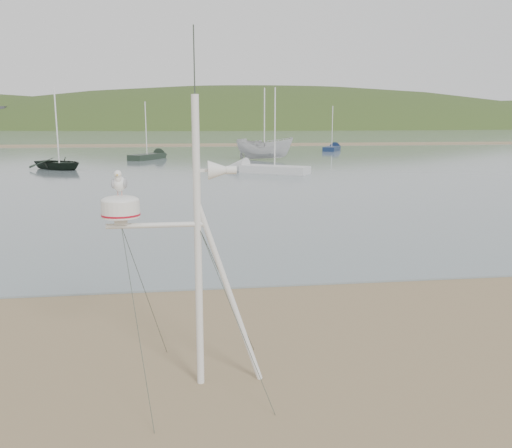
{
  "coord_description": "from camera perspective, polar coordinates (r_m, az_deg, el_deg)",
  "views": [
    {
      "loc": [
        1.37,
        -7.29,
        3.65
      ],
      "look_at": [
        2.54,
        1.0,
        2.02
      ],
      "focal_mm": 38.0,
      "sensor_mm": 36.0,
      "label": 1
    }
  ],
  "objects": [
    {
      "name": "boat_dark",
      "position": [
        42.07,
        -20.16,
        8.35
      ],
      "size": [
        2.68,
        2.92,
        4.31
      ],
      "primitive_type": "imported",
      "rotation": [
        0.0,
        0.0,
        0.86
      ],
      "color": "black",
      "rests_on": "water"
    },
    {
      "name": "sailboat_white_near",
      "position": [
        37.53,
        -0.18,
        5.88
      ],
      "size": [
        5.97,
        4.68,
        6.17
      ],
      "color": "silver",
      "rests_on": "ground"
    },
    {
      "name": "boat_white",
      "position": [
        48.76,
        0.89,
        9.86
      ],
      "size": [
        2.71,
        2.69,
        5.3
      ],
      "primitive_type": "imported",
      "rotation": [
        0.0,
        0.0,
        1.12
      ],
      "color": "silver",
      "rests_on": "water"
    },
    {
      "name": "hill_ridge",
      "position": [
        244.02,
        -3.96,
        5.47
      ],
      "size": [
        620.0,
        180.0,
        80.0
      ],
      "color": "#283A17",
      "rests_on": "ground"
    },
    {
      "name": "mast_rig",
      "position": [
        7.47,
        -6.44,
        -8.5
      ],
      "size": [
        2.13,
        2.28,
        4.81
      ],
      "color": "silver",
      "rests_on": "ground"
    },
    {
      "name": "sailboat_blue_far",
      "position": [
        65.0,
        8.19,
        7.93
      ],
      "size": [
        3.66,
        5.49,
        5.5
      ],
      "color": "#122140",
      "rests_on": "ground"
    },
    {
      "name": "water",
      "position": [
        139.35,
        -8.69,
        9.37
      ],
      "size": [
        560.0,
        256.0,
        0.04
      ],
      "primitive_type": "cube",
      "color": "slate",
      "rests_on": "ground"
    },
    {
      "name": "sandbar",
      "position": [
        77.39,
        -9.11,
        8.21
      ],
      "size": [
        560.0,
        7.0,
        0.07
      ],
      "primitive_type": "cube",
      "color": "#7B6547",
      "rests_on": "water"
    },
    {
      "name": "sailboat_dark_mid",
      "position": [
        51.52,
        -10.58,
        7.08
      ],
      "size": [
        4.0,
        5.46,
        5.57
      ],
      "color": "black",
      "rests_on": "ground"
    },
    {
      "name": "far_cottages",
      "position": [
        203.3,
        -7.69,
        10.99
      ],
      "size": [
        294.4,
        6.3,
        8.0
      ],
      "color": "beige",
      "rests_on": "ground"
    },
    {
      "name": "ground",
      "position": [
        8.27,
        -17.35,
        -15.71
      ],
      "size": [
        560.0,
        560.0,
        0.0
      ],
      "primitive_type": "plane",
      "color": "#7B6547",
      "rests_on": "ground"
    }
  ]
}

